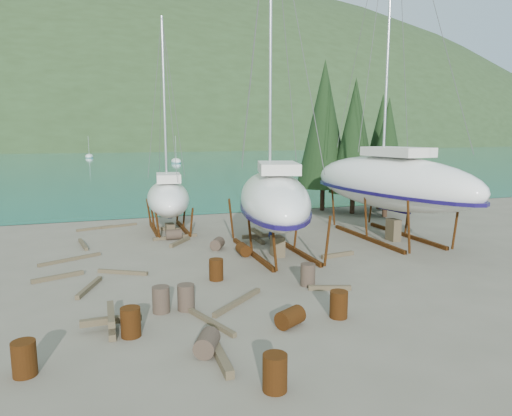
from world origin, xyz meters
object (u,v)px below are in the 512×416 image
object	(u,v)px
large_sailboat_far	(389,182)
small_sailboat_shore	(168,197)
worker	(272,230)
large_sailboat_near	(274,198)

from	to	relation	value
large_sailboat_far	small_sailboat_shore	world-z (taller)	large_sailboat_far
small_sailboat_shore	worker	world-z (taller)	small_sailboat_shore
large_sailboat_near	small_sailboat_shore	xyz separation A→B (m)	(-4.16, 7.16, -0.72)
large_sailboat_far	small_sailboat_shore	bearing A→B (deg)	145.31
large_sailboat_near	large_sailboat_far	bearing A→B (deg)	24.48
small_sailboat_shore	worker	distance (m)	7.33
small_sailboat_shore	large_sailboat_near	bearing A→B (deg)	-53.50
small_sailboat_shore	worker	size ratio (longest dim) A/B	7.60
large_sailboat_near	worker	xyz separation A→B (m)	(0.58, 1.72, -1.98)
small_sailboat_shore	worker	xyz separation A→B (m)	(4.74, -5.45, -1.26)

